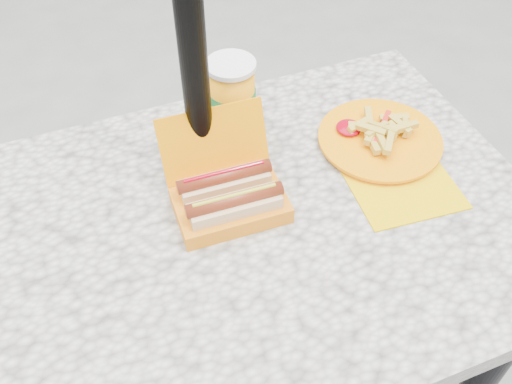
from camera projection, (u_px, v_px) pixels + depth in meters
name	position (u px, v px, depth m)	size (l,w,h in m)	color
picnic_table	(232.00, 261.00, 1.15)	(1.20, 0.80, 0.75)	beige
umbrella_pole	(189.00, 17.00, 0.91)	(0.05, 0.05, 2.20)	black
hotdog_box	(229.00, 195.00, 1.07)	(0.21, 0.20, 0.16)	#FB8B00
fries_plate	(381.00, 141.00, 1.21)	(0.26, 0.36, 0.05)	#E9B700
soda_cup	(232.00, 101.00, 1.18)	(0.10, 0.10, 0.19)	orange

